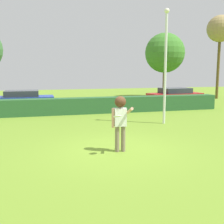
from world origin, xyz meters
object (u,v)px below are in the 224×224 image
(person, at_px, (120,116))
(parked_car_blue, at_px, (22,99))
(oak_tree, at_px, (220,30))
(lamppost, at_px, (166,61))
(parked_car_red, at_px, (175,95))
(frisbee, at_px, (117,116))
(birch_tree, at_px, (165,53))

(person, height_order, parked_car_blue, person)
(person, bearing_deg, oak_tree, 45.79)
(person, bearing_deg, lamppost, 49.24)
(parked_car_red, bearing_deg, frisbee, -124.76)
(parked_car_blue, bearing_deg, lamppost, -46.68)
(lamppost, height_order, birch_tree, birch_tree)
(person, relative_size, parked_car_red, 0.41)
(oak_tree, bearing_deg, frisbee, -133.82)
(lamppost, bearing_deg, birch_tree, 64.42)
(person, relative_size, birch_tree, 0.29)
(lamppost, distance_m, birch_tree, 13.85)
(lamppost, height_order, oak_tree, oak_tree)
(frisbee, bearing_deg, lamppost, 50.31)
(oak_tree, height_order, birch_tree, oak_tree)
(person, bearing_deg, frisbee, -117.59)
(person, bearing_deg, parked_car_red, 55.00)
(frisbee, relative_size, oak_tree, 0.03)
(person, xyz_separation_m, lamppost, (3.49, 4.05, 1.88))
(frisbee, relative_size, birch_tree, 0.04)
(parked_car_red, bearing_deg, person, -125.00)
(oak_tree, bearing_deg, person, -134.21)
(oak_tree, distance_m, birch_tree, 5.24)
(birch_tree, bearing_deg, parked_car_blue, -158.67)
(lamppost, height_order, parked_car_red, lamppost)
(parked_car_blue, bearing_deg, parked_car_red, -1.05)
(parked_car_blue, height_order, parked_car_red, same)
(lamppost, bearing_deg, oak_tree, 44.49)
(lamppost, bearing_deg, parked_car_red, 58.65)
(lamppost, xyz_separation_m, parked_car_red, (4.38, 7.19, -2.36))
(person, height_order, parked_car_red, person)
(person, bearing_deg, parked_car_blue, 106.93)
(lamppost, relative_size, parked_car_red, 1.26)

